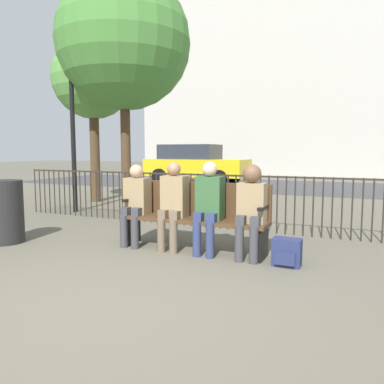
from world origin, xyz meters
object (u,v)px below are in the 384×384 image
(seated_person_1, at_px, (173,202))
(tree_1, at_px, (124,43))
(seated_person_3, at_px, (251,206))
(backpack, at_px, (287,252))
(seated_person_0, at_px, (136,201))
(seated_person_2, at_px, (209,203))
(lamp_post, at_px, (72,105))
(park_bench, at_px, (194,213))
(trash_bin, at_px, (5,212))
(tree_0, at_px, (93,79))
(parked_car_0, at_px, (195,163))

(seated_person_1, height_order, tree_1, tree_1)
(seated_person_3, bearing_deg, backpack, -12.03)
(seated_person_0, distance_m, tree_1, 4.56)
(seated_person_2, distance_m, lamp_post, 4.76)
(park_bench, height_order, trash_bin, same)
(park_bench, distance_m, seated_person_0, 0.88)
(backpack, relative_size, tree_1, 0.06)
(seated_person_2, distance_m, tree_0, 6.41)
(tree_1, relative_size, trash_bin, 5.66)
(seated_person_2, bearing_deg, tree_1, 139.06)
(park_bench, bearing_deg, backpack, -10.21)
(seated_person_2, relative_size, tree_0, 0.28)
(seated_person_3, relative_size, parked_car_0, 0.28)
(tree_1, bearing_deg, seated_person_3, -36.33)
(park_bench, distance_m, tree_1, 5.02)
(parked_car_0, bearing_deg, lamp_post, -85.98)
(seated_person_2, bearing_deg, parked_car_0, 114.91)
(park_bench, bearing_deg, tree_0, 142.20)
(seated_person_3, bearing_deg, parked_car_0, 117.55)
(seated_person_0, xyz_separation_m, seated_person_1, (0.60, 0.00, 0.02))
(seated_person_0, height_order, lamp_post, lamp_post)
(seated_person_1, distance_m, trash_bin, 2.52)
(backpack, xyz_separation_m, lamp_post, (-5.02, 2.08, 2.18))
(park_bench, bearing_deg, seated_person_1, -152.97)
(tree_1, distance_m, parked_car_0, 7.76)
(tree_0, bearing_deg, lamp_post, -66.26)
(seated_person_3, xyz_separation_m, backpack, (0.47, -0.10, -0.51))
(trash_bin, bearing_deg, seated_person_3, 10.61)
(tree_0, height_order, lamp_post, tree_0)
(park_bench, bearing_deg, seated_person_2, -26.85)
(seated_person_1, relative_size, trash_bin, 1.30)
(backpack, relative_size, parked_car_0, 0.08)
(seated_person_2, xyz_separation_m, trash_bin, (-2.95, -0.66, -0.21))
(seated_person_1, bearing_deg, seated_person_2, 0.08)
(tree_0, xyz_separation_m, lamp_post, (0.70, -1.59, -0.86))
(seated_person_1, distance_m, tree_1, 4.84)
(seated_person_3, xyz_separation_m, tree_1, (-3.68, 2.71, 3.05))
(backpack, height_order, tree_1, tree_1)
(seated_person_0, bearing_deg, seated_person_2, 0.17)
(backpack, distance_m, tree_1, 6.14)
(seated_person_3, height_order, tree_0, tree_0)
(lamp_post, bearing_deg, tree_1, 39.61)
(seated_person_0, xyz_separation_m, tree_1, (-2.00, 2.71, 3.08))
(seated_person_0, xyz_separation_m, parked_car_0, (-3.42, 9.78, 0.20))
(backpack, height_order, trash_bin, trash_bin)
(seated_person_2, height_order, trash_bin, seated_person_2)
(park_bench, bearing_deg, tree_1, 138.01)
(trash_bin, bearing_deg, tree_0, 112.41)
(trash_bin, bearing_deg, seated_person_1, 15.15)
(parked_car_0, xyz_separation_m, trash_bin, (1.59, -10.43, -0.38))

